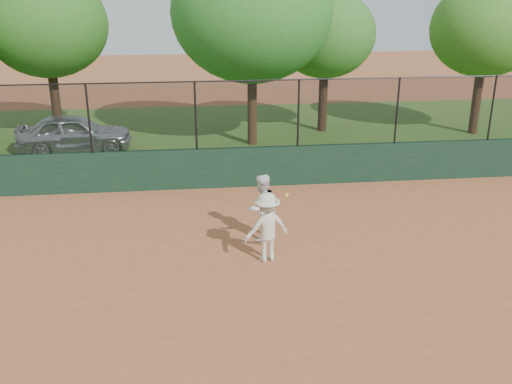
{
  "coord_description": "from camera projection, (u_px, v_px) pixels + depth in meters",
  "views": [
    {
      "loc": [
        -0.66,
        -10.21,
        5.82
      ],
      "look_at": [
        0.8,
        2.2,
        1.2
      ],
      "focal_mm": 40.0,
      "sensor_mm": 36.0,
      "label": 1
    }
  ],
  "objects": [
    {
      "name": "player_main",
      "position": [
        267.0,
        227.0,
        12.43
      ],
      "size": [
        1.15,
        0.86,
        1.7
      ],
      "color": "beige",
      "rests_on": "ground"
    },
    {
      "name": "tree_1",
      "position": [
        46.0,
        25.0,
        21.15
      ],
      "size": [
        4.55,
        4.14,
        6.3
      ],
      "color": "#402716",
      "rests_on": "ground"
    },
    {
      "name": "ground",
      "position": [
        230.0,
        286.0,
        11.6
      ],
      "size": [
        80.0,
        80.0,
        0.0
      ],
      "primitive_type": "plane",
      "color": "#A95E36",
      "rests_on": "ground"
    },
    {
      "name": "player_second",
      "position": [
        262.0,
        208.0,
        13.45
      ],
      "size": [
        1.0,
        0.98,
        1.62
      ],
      "primitive_type": "imported",
      "rotation": [
        0.0,
        0.0,
        3.86
      ],
      "color": "white",
      "rests_on": "ground"
    },
    {
      "name": "tree_3",
      "position": [
        326.0,
        35.0,
        22.41
      ],
      "size": [
        3.96,
        3.6,
        5.59
      ],
      "color": "#3C2314",
      "rests_on": "ground"
    },
    {
      "name": "back_wall",
      "position": [
        214.0,
        168.0,
        16.98
      ],
      "size": [
        26.0,
        0.2,
        1.2
      ],
      "primitive_type": "cube",
      "color": "#183422",
      "rests_on": "ground"
    },
    {
      "name": "tree_4",
      "position": [
        486.0,
        29.0,
        21.9
      ],
      "size": [
        4.31,
        3.92,
        6.0
      ],
      "color": "#412717",
      "rests_on": "ground"
    },
    {
      "name": "fence_assembly",
      "position": [
        212.0,
        114.0,
        16.41
      ],
      "size": [
        26.0,
        0.06,
        2.0
      ],
      "color": "black",
      "rests_on": "back_wall"
    },
    {
      "name": "parked_car",
      "position": [
        74.0,
        133.0,
        20.6
      ],
      "size": [
        4.11,
        1.87,
        1.37
      ],
      "primitive_type": "imported",
      "rotation": [
        0.0,
        0.0,
        1.64
      ],
      "color": "#A4AAAD",
      "rests_on": "ground"
    },
    {
      "name": "grass_strip",
      "position": [
        207.0,
        137.0,
        22.78
      ],
      "size": [
        36.0,
        12.0,
        0.01
      ],
      "primitive_type": "cube",
      "color": "#335A1C",
      "rests_on": "ground"
    },
    {
      "name": "tree_2",
      "position": [
        252.0,
        13.0,
        20.1
      ],
      "size": [
        5.74,
        5.22,
        7.28
      ],
      "color": "#4A2F1A",
      "rests_on": "ground"
    }
  ]
}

